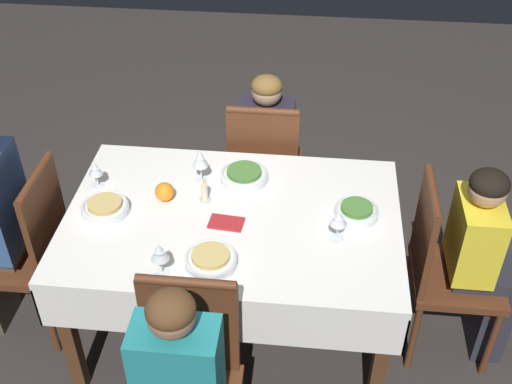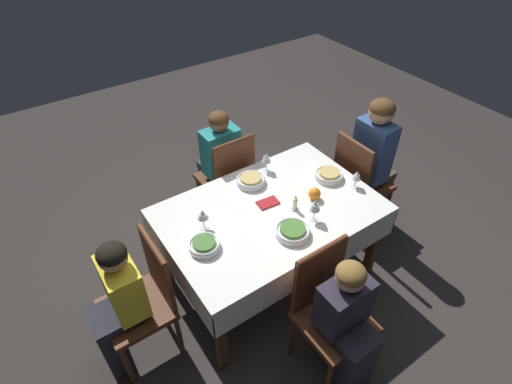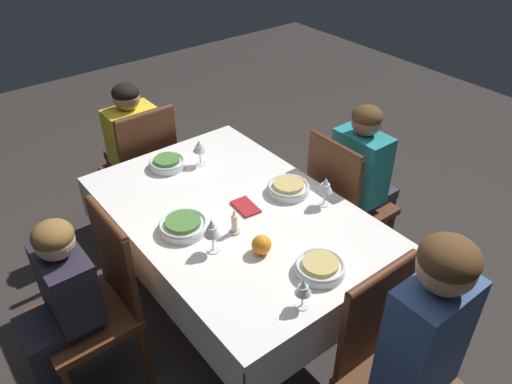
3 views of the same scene
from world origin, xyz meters
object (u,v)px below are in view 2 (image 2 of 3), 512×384
(wine_glass_west, at_px, (357,176))
(dining_table, at_px, (270,218))
(person_child_yellow, at_px, (117,305))
(candle_centerpiece, at_px, (295,205))
(person_child_dark, at_px, (349,325))
(chair_north, at_px, (328,307))
(bowl_west, at_px, (329,175))
(chair_east, at_px, (146,297))
(chair_west, at_px, (358,180))
(chair_south, at_px, (228,177))
(wine_glass_east, at_px, (203,215))
(napkin_red_folded, at_px, (268,203))
(person_child_teal, at_px, (218,160))
(bowl_north, at_px, (293,231))
(orange_fruit, at_px, (314,194))
(bowl_south, at_px, (251,180))
(bowl_east, at_px, (204,245))
(wine_glass_south, at_px, (266,158))
(person_adult_denim, at_px, (375,157))
(wine_glass_north, at_px, (315,205))

(wine_glass_west, bearing_deg, dining_table, -12.98)
(person_child_yellow, height_order, candle_centerpiece, person_child_yellow)
(person_child_yellow, height_order, wine_glass_west, person_child_yellow)
(person_child_dark, xyz_separation_m, wine_glass_west, (-0.72, -0.72, 0.28))
(chair_north, xyz_separation_m, bowl_west, (-0.63, -0.73, 0.25))
(chair_east, xyz_separation_m, person_child_dark, (-0.87, 0.85, 0.03))
(dining_table, bearing_deg, chair_west, -176.37)
(chair_south, relative_size, wine_glass_west, 6.95)
(wine_glass_east, distance_m, napkin_red_folded, 0.49)
(napkin_red_folded, bearing_deg, candle_centerpiece, 127.94)
(chair_west, relative_size, bowl_west, 4.54)
(person_child_teal, relative_size, bowl_west, 5.20)
(bowl_north, bearing_deg, chair_north, 82.71)
(bowl_west, bearing_deg, wine_glass_west, 116.62)
(candle_centerpiece, distance_m, orange_fruit, 0.18)
(person_child_dark, bearing_deg, orange_fruit, 63.43)
(orange_fruit, bearing_deg, dining_table, -14.78)
(chair_north, relative_size, person_child_yellow, 0.90)
(person_child_teal, bearing_deg, bowl_south, 86.20)
(orange_fruit, bearing_deg, candle_centerpiece, 3.61)
(bowl_west, height_order, bowl_south, same)
(bowl_east, bearing_deg, bowl_south, -148.17)
(orange_fruit, bearing_deg, chair_north, 57.53)
(wine_glass_south, bearing_deg, chair_east, 18.46)
(chair_south, distance_m, bowl_east, 1.01)
(wine_glass_south, bearing_deg, person_child_dark, 76.17)
(bowl_north, relative_size, napkin_red_folded, 1.43)
(chair_east, relative_size, wine_glass_west, 6.95)
(person_adult_denim, distance_m, bowl_north, 1.17)
(wine_glass_east, bearing_deg, wine_glass_north, 151.61)
(wine_glass_east, xyz_separation_m, wine_glass_south, (-0.68, -0.27, 0.00))
(chair_south, relative_size, person_child_teal, 0.87)
(bowl_south, bearing_deg, bowl_east, 31.83)
(dining_table, distance_m, bowl_south, 0.33)
(bowl_north, bearing_deg, wine_glass_west, -169.96)
(chair_south, xyz_separation_m, chair_north, (0.16, 1.40, 0.00))
(person_child_yellow, bearing_deg, bowl_north, 77.16)
(person_child_teal, height_order, bowl_south, person_child_teal)
(dining_table, distance_m, bowl_west, 0.57)
(chair_east, bearing_deg, bowl_south, 108.08)
(person_child_teal, height_order, napkin_red_folded, person_child_teal)
(chair_west, distance_m, orange_fruit, 0.70)
(wine_glass_south, bearing_deg, orange_fruit, 100.74)
(person_adult_denim, bearing_deg, bowl_west, 93.07)
(chair_east, xyz_separation_m, bowl_south, (-0.99, -0.32, 0.25))
(chair_west, distance_m, wine_glass_east, 1.44)
(chair_west, xyz_separation_m, person_child_yellow, (2.06, 0.08, 0.05))
(chair_north, height_order, candle_centerpiece, chair_north)
(chair_north, bearing_deg, bowl_east, 125.62)
(person_adult_denim, relative_size, bowl_north, 5.45)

